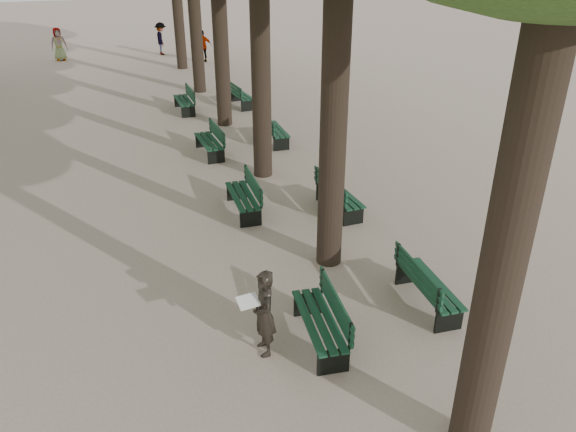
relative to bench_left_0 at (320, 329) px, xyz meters
name	(u,v)px	position (x,y,z in m)	size (l,w,h in m)	color
ground	(311,370)	(-0.37, -0.61, -0.27)	(120.00, 120.00, 0.00)	tan
bench_left_0	(320,329)	(0.00, 0.00, 0.00)	(0.74, 1.85, 0.92)	black
bench_left_1	(243,202)	(0.00, 5.20, 0.00)	(0.62, 1.81, 0.92)	black
bench_left_2	(209,146)	(0.00, 9.46, 0.00)	(0.67, 1.83, 0.92)	black
bench_left_3	(184,105)	(0.00, 14.44, 0.00)	(0.62, 1.81, 0.92)	black
bench_right_0	(428,293)	(2.27, 0.35, 0.00)	(0.66, 1.83, 0.92)	black
bench_right_1	(339,201)	(2.27, 4.53, 0.00)	(0.66, 1.83, 0.92)	black
bench_right_2	(275,135)	(2.27, 9.92, 0.00)	(0.61, 1.81, 0.92)	black
bench_right_3	(241,99)	(2.27, 14.56, 0.00)	(0.75, 1.85, 0.92)	black
man_with_map	(264,313)	(-0.94, 0.06, 0.49)	(0.59, 0.61, 1.52)	black
pedestrian_c	(203,46)	(2.47, 23.62, 0.56)	(0.97, 0.33, 1.66)	#262628
pedestrian_b	(161,39)	(0.62, 26.38, 0.61)	(1.14, 0.35, 1.76)	#262628
pedestrian_d	(59,44)	(-4.84, 26.50, 0.59)	(0.84, 0.34, 1.72)	#262628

